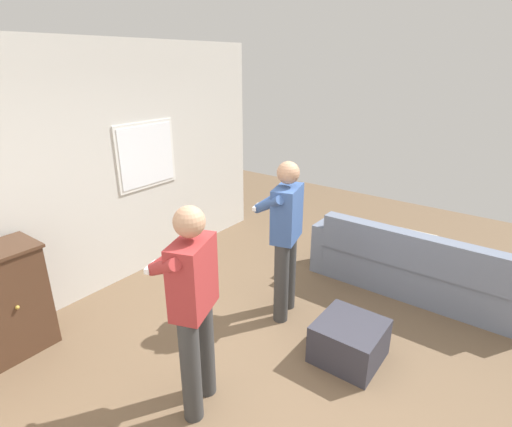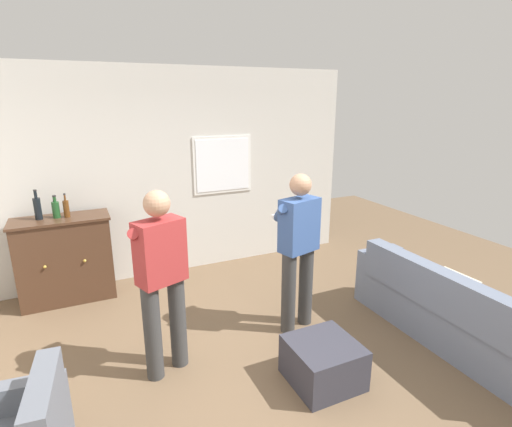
{
  "view_description": "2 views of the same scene",
  "coord_description": "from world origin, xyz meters",
  "px_view_note": "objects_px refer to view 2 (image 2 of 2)",
  "views": [
    {
      "loc": [
        -2.35,
        -1.36,
        2.57
      ],
      "look_at": [
        0.45,
        0.73,
        1.22
      ],
      "focal_mm": 28.0,
      "sensor_mm": 36.0,
      "label": 1
    },
    {
      "loc": [
        -1.25,
        -2.7,
        2.39
      ],
      "look_at": [
        0.36,
        0.75,
        1.28
      ],
      "focal_mm": 28.0,
      "sensor_mm": 36.0,
      "label": 2
    }
  ],
  "objects_px": {
    "bottle_wine_green": "(66,208)",
    "person_standing_left": "(161,275)",
    "bottle_liquor_amber": "(56,209)",
    "person_standing_right": "(298,245)",
    "sideboard_cabinet": "(65,259)",
    "couch": "(454,318)",
    "bottle_spirits_clear": "(38,208)",
    "ottoman": "(323,362)"
  },
  "relations": [
    {
      "from": "bottle_wine_green",
      "to": "person_standing_left",
      "type": "height_order",
      "value": "person_standing_left"
    },
    {
      "from": "bottle_liquor_amber",
      "to": "person_standing_right",
      "type": "bearing_deg",
      "value": -37.66
    },
    {
      "from": "person_standing_left",
      "to": "person_standing_right",
      "type": "distance_m",
      "value": 1.44
    },
    {
      "from": "sideboard_cabinet",
      "to": "person_standing_right",
      "type": "xyz_separation_m",
      "value": [
        2.21,
        -1.7,
        0.41
      ]
    },
    {
      "from": "couch",
      "to": "bottle_wine_green",
      "type": "bearing_deg",
      "value": 141.16
    },
    {
      "from": "bottle_spirits_clear",
      "to": "ottoman",
      "type": "distance_m",
      "value": 3.54
    },
    {
      "from": "bottle_wine_green",
      "to": "sideboard_cabinet",
      "type": "bearing_deg",
      "value": -177.37
    },
    {
      "from": "bottle_wine_green",
      "to": "person_standing_right",
      "type": "distance_m",
      "value": 2.74
    },
    {
      "from": "bottle_spirits_clear",
      "to": "person_standing_left",
      "type": "height_order",
      "value": "person_standing_left"
    },
    {
      "from": "bottle_spirits_clear",
      "to": "ottoman",
      "type": "relative_size",
      "value": 0.62
    },
    {
      "from": "bottle_wine_green",
      "to": "bottle_spirits_clear",
      "type": "relative_size",
      "value": 0.81
    },
    {
      "from": "bottle_spirits_clear",
      "to": "person_standing_right",
      "type": "bearing_deg",
      "value": -35.64
    },
    {
      "from": "bottle_liquor_amber",
      "to": "bottle_spirits_clear",
      "type": "bearing_deg",
      "value": 177.03
    },
    {
      "from": "bottle_liquor_amber",
      "to": "couch",
      "type": "bearing_deg",
      "value": -38.15
    },
    {
      "from": "sideboard_cabinet",
      "to": "bottle_spirits_clear",
      "type": "xyz_separation_m",
      "value": [
        -0.21,
        0.03,
        0.66
      ]
    },
    {
      "from": "couch",
      "to": "ottoman",
      "type": "relative_size",
      "value": 4.22
    },
    {
      "from": "person_standing_left",
      "to": "person_standing_right",
      "type": "height_order",
      "value": "same"
    },
    {
      "from": "bottle_wine_green",
      "to": "ottoman",
      "type": "distance_m",
      "value": 3.33
    },
    {
      "from": "couch",
      "to": "person_standing_left",
      "type": "relative_size",
      "value": 1.43
    },
    {
      "from": "couch",
      "to": "bottle_liquor_amber",
      "type": "distance_m",
      "value": 4.46
    },
    {
      "from": "bottle_wine_green",
      "to": "person_standing_right",
      "type": "height_order",
      "value": "person_standing_right"
    },
    {
      "from": "person_standing_left",
      "to": "ottoman",
      "type": "bearing_deg",
      "value": -31.51
    },
    {
      "from": "person_standing_right",
      "to": "couch",
      "type": "bearing_deg",
      "value": -39.04
    },
    {
      "from": "ottoman",
      "to": "person_standing_left",
      "type": "distance_m",
      "value": 1.59
    },
    {
      "from": "person_standing_right",
      "to": "bottle_liquor_amber",
      "type": "bearing_deg",
      "value": 142.34
    },
    {
      "from": "ottoman",
      "to": "person_standing_left",
      "type": "height_order",
      "value": "person_standing_left"
    },
    {
      "from": "ottoman",
      "to": "person_standing_right",
      "type": "distance_m",
      "value": 1.17
    },
    {
      "from": "bottle_liquor_amber",
      "to": "person_standing_right",
      "type": "height_order",
      "value": "person_standing_right"
    },
    {
      "from": "couch",
      "to": "ottoman",
      "type": "height_order",
      "value": "couch"
    },
    {
      "from": "sideboard_cabinet",
      "to": "bottle_wine_green",
      "type": "distance_m",
      "value": 0.63
    },
    {
      "from": "bottle_wine_green",
      "to": "bottle_spirits_clear",
      "type": "height_order",
      "value": "bottle_spirits_clear"
    },
    {
      "from": "bottle_wine_green",
      "to": "bottle_liquor_amber",
      "type": "bearing_deg",
      "value": 169.08
    },
    {
      "from": "bottle_spirits_clear",
      "to": "person_standing_right",
      "type": "height_order",
      "value": "person_standing_right"
    },
    {
      "from": "bottle_liquor_amber",
      "to": "bottle_spirits_clear",
      "type": "relative_size",
      "value": 0.76
    },
    {
      "from": "couch",
      "to": "bottle_spirits_clear",
      "type": "xyz_separation_m",
      "value": [
        -3.63,
        2.72,
        0.86
      ]
    },
    {
      "from": "couch",
      "to": "sideboard_cabinet",
      "type": "bearing_deg",
      "value": 141.9
    },
    {
      "from": "bottle_spirits_clear",
      "to": "person_standing_right",
      "type": "relative_size",
      "value": 0.21
    },
    {
      "from": "bottle_wine_green",
      "to": "bottle_liquor_amber",
      "type": "height_order",
      "value": "bottle_wine_green"
    },
    {
      "from": "sideboard_cabinet",
      "to": "ottoman",
      "type": "height_order",
      "value": "sideboard_cabinet"
    },
    {
      "from": "sideboard_cabinet",
      "to": "bottle_spirits_clear",
      "type": "distance_m",
      "value": 0.69
    },
    {
      "from": "couch",
      "to": "person_standing_left",
      "type": "xyz_separation_m",
      "value": [
        -2.64,
        0.85,
        0.62
      ]
    },
    {
      "from": "sideboard_cabinet",
      "to": "ottoman",
      "type": "xyz_separation_m",
      "value": [
        1.98,
        -2.57,
        -0.34
      ]
    }
  ]
}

